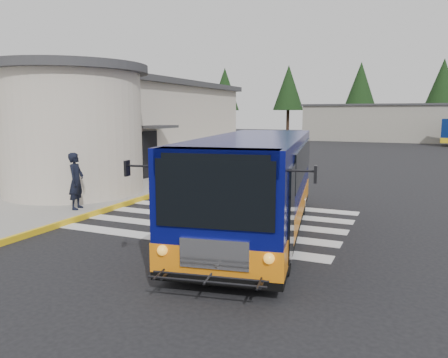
% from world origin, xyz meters
% --- Properties ---
extents(ground, '(140.00, 140.00, 0.00)m').
position_xyz_m(ground, '(0.00, 0.00, 0.00)').
color(ground, black).
rests_on(ground, ground).
extents(sidewalk, '(10.00, 34.00, 0.15)m').
position_xyz_m(sidewalk, '(-9.00, 4.00, 0.07)').
color(sidewalk, gray).
rests_on(sidewalk, ground).
extents(curb_strip, '(0.12, 34.00, 0.16)m').
position_xyz_m(curb_strip, '(-4.05, 4.00, 0.08)').
color(curb_strip, yellow).
rests_on(curb_strip, ground).
extents(station_building, '(12.70, 18.70, 4.80)m').
position_xyz_m(station_building, '(-10.84, 6.91, 2.57)').
color(station_building, beige).
rests_on(station_building, ground).
extents(crosswalk, '(8.00, 5.35, 0.01)m').
position_xyz_m(crosswalk, '(-0.50, -0.80, 0.01)').
color(crosswalk, silver).
rests_on(crosswalk, ground).
extents(depot_building, '(26.40, 8.40, 4.20)m').
position_xyz_m(depot_building, '(6.00, 42.00, 2.11)').
color(depot_building, gray).
rests_on(depot_building, ground).
extents(tree_line, '(58.40, 4.40, 10.00)m').
position_xyz_m(tree_line, '(6.29, 50.00, 6.77)').
color(tree_line, black).
rests_on(tree_line, ground).
extents(transit_bus, '(4.26, 9.41, 2.58)m').
position_xyz_m(transit_bus, '(1.22, -1.87, 1.24)').
color(transit_bus, '#070B59').
rests_on(transit_bus, ground).
extents(pedestrian_a, '(0.61, 0.75, 1.80)m').
position_xyz_m(pedestrian_a, '(-4.77, -1.88, 1.05)').
color(pedestrian_a, black).
rests_on(pedestrian_a, sidewalk).
extents(pedestrian_b, '(0.70, 0.87, 1.70)m').
position_xyz_m(pedestrian_b, '(-7.20, -0.42, 1.00)').
color(pedestrian_b, black).
rests_on(pedestrian_b, sidewalk).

